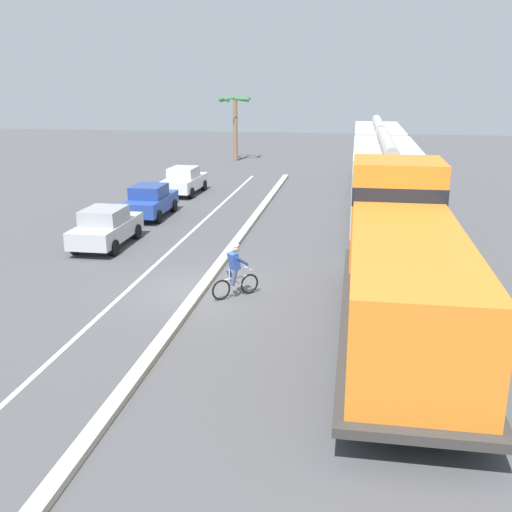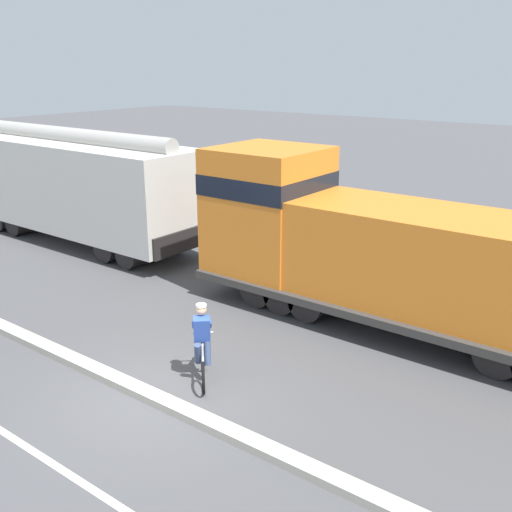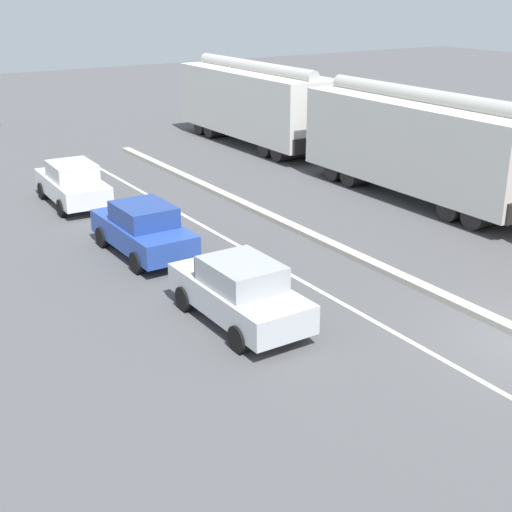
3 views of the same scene
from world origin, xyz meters
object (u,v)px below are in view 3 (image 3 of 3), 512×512
(parked_car_white, at_px, (72,183))
(parked_car_blue, at_px, (143,229))
(hopper_car_middle, at_px, (254,104))
(hopper_car_lead, at_px, (420,145))
(parked_car_silver, at_px, (239,291))

(parked_car_white, bearing_deg, parked_car_blue, -89.76)
(hopper_car_middle, bearing_deg, parked_car_blue, -134.52)
(hopper_car_lead, xyz_separation_m, parked_car_silver, (-11.33, -5.50, -1.26))
(hopper_car_middle, height_order, parked_car_silver, hopper_car_middle)
(parked_car_blue, bearing_deg, hopper_car_lead, -0.25)
(parked_car_silver, bearing_deg, parked_car_white, 90.25)
(hopper_car_middle, height_order, parked_car_blue, hopper_car_middle)
(parked_car_blue, height_order, parked_car_white, same)
(parked_car_blue, bearing_deg, parked_car_silver, -89.74)
(parked_car_silver, distance_m, parked_car_blue, 5.55)
(parked_car_silver, bearing_deg, parked_car_blue, 90.26)
(hopper_car_lead, bearing_deg, parked_car_silver, -154.13)
(parked_car_blue, bearing_deg, parked_car_white, 90.24)
(hopper_car_lead, relative_size, hopper_car_middle, 1.00)
(parked_car_silver, bearing_deg, hopper_car_middle, 56.46)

